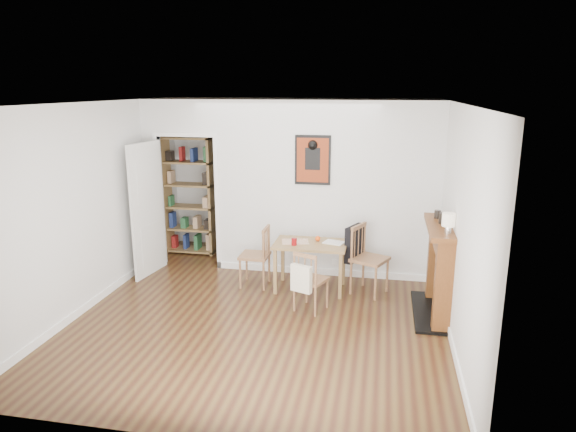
% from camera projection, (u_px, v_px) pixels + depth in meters
% --- Properties ---
extents(ground, '(5.20, 5.20, 0.00)m').
position_uv_depth(ground, '(266.00, 308.00, 6.64)').
color(ground, '#4E3619').
rests_on(ground, ground).
extents(room_shell, '(5.20, 5.20, 5.20)m').
position_uv_depth(room_shell, '(292.00, 190.00, 7.58)').
color(room_shell, silver).
rests_on(room_shell, ground).
extents(dining_table, '(1.00, 0.64, 0.68)m').
position_uv_depth(dining_table, '(310.00, 249.00, 7.12)').
color(dining_table, olive).
rests_on(dining_table, ground).
extents(chair_left, '(0.44, 0.44, 0.88)m').
position_uv_depth(chair_left, '(255.00, 256.00, 7.29)').
color(chair_left, '#9B6E48').
rests_on(chair_left, ground).
extents(chair_right, '(0.68, 0.63, 0.96)m').
position_uv_depth(chair_right, '(368.00, 259.00, 7.02)').
color(chair_right, '#9B6E48').
rests_on(chair_right, ground).
extents(chair_front, '(0.52, 0.55, 0.80)m').
position_uv_depth(chair_front, '(310.00, 280.00, 6.49)').
color(chair_front, '#9B6E48').
rests_on(chair_front, ground).
extents(bookshelf, '(0.85, 0.34, 2.01)m').
position_uv_depth(bookshelf, '(190.00, 196.00, 8.65)').
color(bookshelf, olive).
rests_on(bookshelf, ground).
extents(fireplace, '(0.45, 1.25, 1.16)m').
position_uv_depth(fireplace, '(440.00, 267.00, 6.33)').
color(fireplace, brown).
rests_on(fireplace, ground).
extents(red_glass, '(0.08, 0.08, 0.10)m').
position_uv_depth(red_glass, '(294.00, 242.00, 6.99)').
color(red_glass, maroon).
rests_on(red_glass, dining_table).
extents(orange_fruit, '(0.07, 0.07, 0.07)m').
position_uv_depth(orange_fruit, '(318.00, 238.00, 7.18)').
color(orange_fruit, '#FF510D').
rests_on(orange_fruit, dining_table).
extents(placemat, '(0.42, 0.35, 0.00)m').
position_uv_depth(placemat, '(295.00, 242.00, 7.15)').
color(placemat, beige).
rests_on(placemat, dining_table).
extents(notebook, '(0.32, 0.27, 0.01)m').
position_uv_depth(notebook, '(334.00, 242.00, 7.09)').
color(notebook, white).
rests_on(notebook, dining_table).
extents(mantel_lamp, '(0.15, 0.15, 0.24)m').
position_uv_depth(mantel_lamp, '(449.00, 221.00, 5.80)').
color(mantel_lamp, silver).
rests_on(mantel_lamp, fireplace).
extents(ceramic_jar_a, '(0.11, 0.11, 0.13)m').
position_uv_depth(ceramic_jar_a, '(443.00, 218.00, 6.24)').
color(ceramic_jar_a, black).
rests_on(ceramic_jar_a, fireplace).
extents(ceramic_jar_b, '(0.08, 0.08, 0.10)m').
position_uv_depth(ceramic_jar_b, '(438.00, 214.00, 6.49)').
color(ceramic_jar_b, black).
rests_on(ceramic_jar_b, fireplace).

